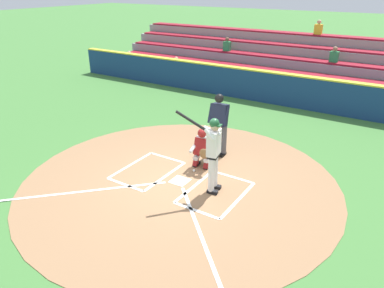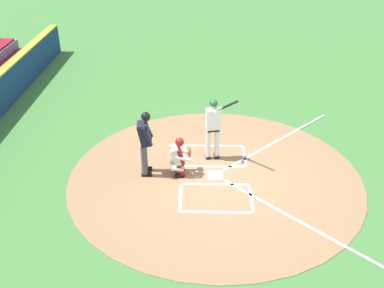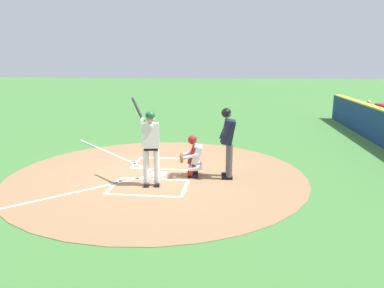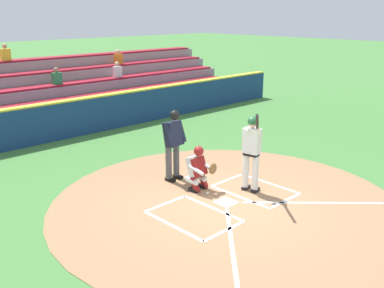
{
  "view_description": "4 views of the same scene",
  "coord_description": "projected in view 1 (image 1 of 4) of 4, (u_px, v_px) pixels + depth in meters",
  "views": [
    {
      "loc": [
        -4.6,
        6.66,
        4.68
      ],
      "look_at": [
        -0.53,
        0.25,
        1.27
      ],
      "focal_mm": 34.05,
      "sensor_mm": 36.0,
      "label": 1
    },
    {
      "loc": [
        10.4,
        -0.41,
        6.8
      ],
      "look_at": [
        0.4,
        -0.62,
        1.22
      ],
      "focal_mm": 42.03,
      "sensor_mm": 36.0,
      "label": 2
    },
    {
      "loc": [
        -9.22,
        -2.06,
        3.0
      ],
      "look_at": [
        -0.35,
        -0.99,
        0.96
      ],
      "focal_mm": 33.65,
      "sensor_mm": 36.0,
      "label": 3
    },
    {
      "loc": [
        6.94,
        6.07,
        4.19
      ],
      "look_at": [
        -0.13,
        -1.26,
        1.11
      ],
      "focal_mm": 40.87,
      "sensor_mm": 36.0,
      "label": 4
    }
  ],
  "objects": [
    {
      "name": "plate_umpire",
      "position": [
        219.0,
        120.0,
        10.27
      ],
      "size": [
        0.6,
        0.44,
        1.86
      ],
      "color": "#4C4C51",
      "rests_on": "ground"
    },
    {
      "name": "catcher",
      "position": [
        203.0,
        147.0,
        9.77
      ],
      "size": [
        0.63,
        0.62,
        1.13
      ],
      "color": "black",
      "rests_on": "ground"
    },
    {
      "name": "dirt_circle",
      "position": [
        180.0,
        181.0,
        9.29
      ],
      "size": [
        8.0,
        8.0,
        0.01
      ],
      "primitive_type": "cylinder",
      "color": "#99704C",
      "rests_on": "ground"
    },
    {
      "name": "bleacher_stand",
      "position": [
        307.0,
        69.0,
        17.24
      ],
      "size": [
        20.0,
        4.25,
        3.0
      ],
      "color": "gray",
      "rests_on": "ground"
    },
    {
      "name": "batter",
      "position": [
        213.0,
        150.0,
        8.43
      ],
      "size": [
        0.86,
        0.85,
        2.13
      ],
      "color": "white",
      "rests_on": "ground"
    },
    {
      "name": "baseball",
      "position": [
        194.0,
        171.0,
        9.75
      ],
      "size": [
        0.07,
        0.07,
        0.07
      ],
      "primitive_type": "sphere",
      "color": "white",
      "rests_on": "ground"
    },
    {
      "name": "backstop_wall",
      "position": [
        283.0,
        89.0,
        14.81
      ],
      "size": [
        22.0,
        0.36,
        1.31
      ],
      "color": "navy",
      "rests_on": "ground"
    },
    {
      "name": "home_plate_and_chalk",
      "position": [
        159.0,
        196.0,
        8.61
      ],
      "size": [
        7.93,
        4.91,
        0.01
      ],
      "color": "white",
      "rests_on": "dirt_circle"
    },
    {
      "name": "ground_plane",
      "position": [
        180.0,
        181.0,
        9.3
      ],
      "size": [
        120.0,
        120.0,
        0.0
      ],
      "primitive_type": "plane",
      "color": "#427A38"
    }
  ]
}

